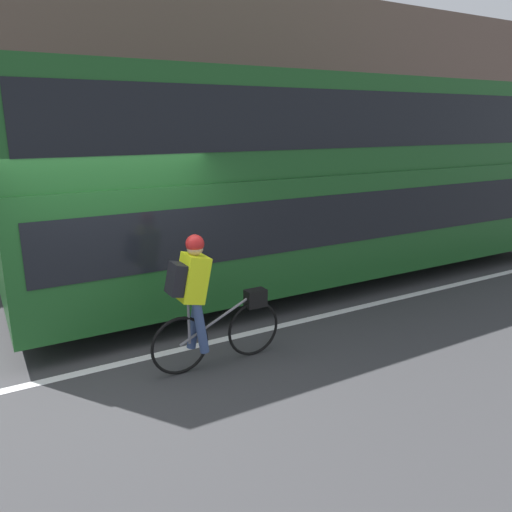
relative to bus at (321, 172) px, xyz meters
name	(u,v)px	position (x,y,z in m)	size (l,w,h in m)	color
ground_plane	(123,358)	(-4.06, -1.37, -2.01)	(80.00, 80.00, 0.00)	#38383A
road_center_line	(127,362)	(-4.06, -1.52, -2.00)	(50.00, 0.14, 0.01)	silver
sidewalk_curb	(57,260)	(-4.06, 3.59, -1.93)	(60.00, 2.50, 0.15)	gray
building_facade	(32,109)	(-4.06, 4.99, 1.15)	(60.00, 0.30, 6.30)	brown
bus	(321,172)	(0.00, 0.00, 0.00)	(10.54, 2.56, 3.58)	black
cyclist_on_bike	(204,298)	(-3.26, -2.12, -1.12)	(1.70, 0.32, 1.66)	black
trash_bin	(231,219)	(-0.03, 3.47, -1.42)	(0.59, 0.59, 0.85)	#194C23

